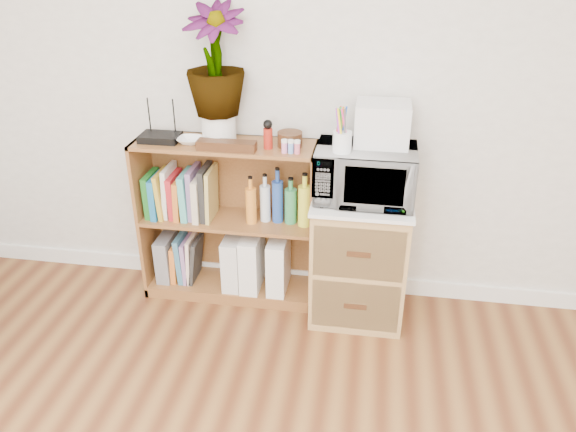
# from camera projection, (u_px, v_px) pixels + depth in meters

# --- Properties ---
(skirting_board) EXTENTS (4.00, 0.02, 0.10)m
(skirting_board) POSITION_uv_depth(u_px,v_px,m) (293.00, 276.00, 3.47)
(skirting_board) COLOR white
(skirting_board) RESTS_ON ground
(bookshelf) EXTENTS (1.00, 0.30, 0.95)m
(bookshelf) POSITION_uv_depth(u_px,v_px,m) (229.00, 222.00, 3.20)
(bookshelf) COLOR brown
(bookshelf) RESTS_ON ground
(wicker_unit) EXTENTS (0.50, 0.45, 0.70)m
(wicker_unit) POSITION_uv_depth(u_px,v_px,m) (359.00, 258.00, 3.08)
(wicker_unit) COLOR #9E7542
(wicker_unit) RESTS_ON ground
(microwave) EXTENTS (0.50, 0.34, 0.28)m
(microwave) POSITION_uv_depth(u_px,v_px,m) (365.00, 174.00, 2.84)
(microwave) COLOR white
(microwave) RESTS_ON wicker_unit
(pen_cup) EXTENTS (0.09, 0.09, 0.10)m
(pen_cup) POSITION_uv_depth(u_px,v_px,m) (342.00, 142.00, 2.71)
(pen_cup) COLOR white
(pen_cup) RESTS_ON microwave
(small_appliance) EXTENTS (0.27, 0.22, 0.21)m
(small_appliance) POSITION_uv_depth(u_px,v_px,m) (382.00, 124.00, 2.79)
(small_appliance) COLOR silver
(small_appliance) RESTS_ON microwave
(router) EXTENTS (0.21, 0.14, 0.04)m
(router) POSITION_uv_depth(u_px,v_px,m) (160.00, 137.00, 3.00)
(router) COLOR black
(router) RESTS_ON bookshelf
(white_bowl) EXTENTS (0.13, 0.13, 0.03)m
(white_bowl) POSITION_uv_depth(u_px,v_px,m) (190.00, 140.00, 2.97)
(white_bowl) COLOR white
(white_bowl) RESTS_ON bookshelf
(plant_pot) EXTENTS (0.18, 0.18, 0.15)m
(plant_pot) POSITION_uv_depth(u_px,v_px,m) (219.00, 128.00, 2.97)
(plant_pot) COLOR silver
(plant_pot) RESTS_ON bookshelf
(potted_plant) EXTENTS (0.31, 0.31, 0.55)m
(potted_plant) POSITION_uv_depth(u_px,v_px,m) (215.00, 60.00, 2.81)
(potted_plant) COLOR #2B6C30
(potted_plant) RESTS_ON plant_pot
(trinket_box) EXTENTS (0.31, 0.08, 0.05)m
(trinket_box) POSITION_uv_depth(u_px,v_px,m) (227.00, 146.00, 2.88)
(trinket_box) COLOR #35210E
(trinket_box) RESTS_ON bookshelf
(kokeshi_doll) EXTENTS (0.05, 0.05, 0.11)m
(kokeshi_doll) POSITION_uv_depth(u_px,v_px,m) (268.00, 138.00, 2.89)
(kokeshi_doll) COLOR #9E1F13
(kokeshi_doll) RESTS_ON bookshelf
(wooden_bowl) EXTENTS (0.13, 0.13, 0.08)m
(wooden_bowl) POSITION_uv_depth(u_px,v_px,m) (290.00, 139.00, 2.92)
(wooden_bowl) COLOR #351F0E
(wooden_bowl) RESTS_ON bookshelf
(paint_jars) EXTENTS (0.11, 0.04, 0.06)m
(paint_jars) POSITION_uv_depth(u_px,v_px,m) (291.00, 148.00, 2.84)
(paint_jars) COLOR #CA708C
(paint_jars) RESTS_ON bookshelf
(file_box) EXTENTS (0.08, 0.22, 0.27)m
(file_box) POSITION_uv_depth(u_px,v_px,m) (167.00, 256.00, 3.38)
(file_box) COLOR slate
(file_box) RESTS_ON bookshelf
(magazine_holder_left) EXTENTS (0.10, 0.25, 0.32)m
(magazine_holder_left) POSITION_uv_depth(u_px,v_px,m) (234.00, 260.00, 3.30)
(magazine_holder_left) COLOR silver
(magazine_holder_left) RESTS_ON bookshelf
(magazine_holder_mid) EXTENTS (0.11, 0.27, 0.34)m
(magazine_holder_mid) POSITION_uv_depth(u_px,v_px,m) (252.00, 260.00, 3.28)
(magazine_holder_mid) COLOR white
(magazine_holder_mid) RESTS_ON bookshelf
(magazine_holder_right) EXTENTS (0.10, 0.26, 0.33)m
(magazine_holder_right) POSITION_uv_depth(u_px,v_px,m) (279.00, 263.00, 3.26)
(magazine_holder_right) COLOR white
(magazine_holder_right) RESTS_ON bookshelf
(cookbooks) EXTENTS (0.39, 0.20, 0.31)m
(cookbooks) POSITION_uv_depth(u_px,v_px,m) (182.00, 194.00, 3.16)
(cookbooks) COLOR #1C6C21
(cookbooks) RESTS_ON bookshelf
(liquor_bottles) EXTENTS (0.45, 0.07, 0.31)m
(liquor_bottles) POSITION_uv_depth(u_px,v_px,m) (289.00, 200.00, 3.07)
(liquor_bottles) COLOR orange
(liquor_bottles) RESTS_ON bookshelf
(lower_books) EXTENTS (0.17, 0.19, 0.29)m
(lower_books) POSITION_uv_depth(u_px,v_px,m) (187.00, 258.00, 3.36)
(lower_books) COLOR orange
(lower_books) RESTS_ON bookshelf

